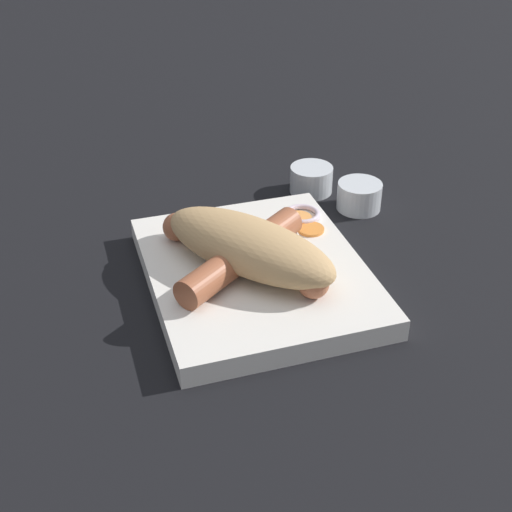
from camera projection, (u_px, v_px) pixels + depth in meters
ground_plane at (256, 284)px, 0.65m from camera, size 3.00×3.00×0.00m
food_tray at (256, 275)px, 0.65m from camera, size 0.23×0.19×0.02m
bread_roll at (249, 247)px, 0.62m from camera, size 0.18×0.16×0.04m
sausage at (241, 253)px, 0.63m from camera, size 0.15×0.14×0.03m
pickled_veggies at (294, 223)px, 0.70m from camera, size 0.07×0.08×0.01m
condiment_cup_near at (359, 197)px, 0.76m from camera, size 0.05×0.05×0.03m
condiment_cup_far at (311, 181)px, 0.79m from camera, size 0.05×0.05×0.03m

